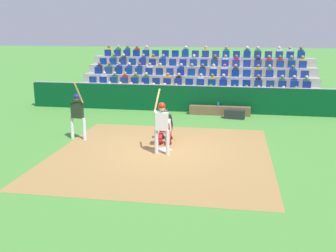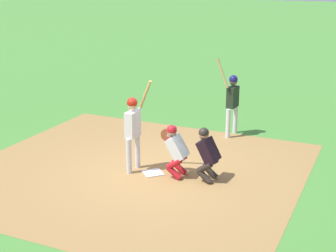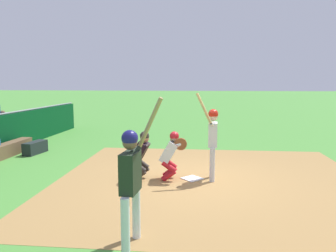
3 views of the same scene
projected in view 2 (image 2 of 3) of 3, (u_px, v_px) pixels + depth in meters
ground_plane at (153, 173)px, 11.58m from camera, size 160.00×160.00×0.00m
infield_dirt_patch at (135, 170)px, 11.78m from camera, size 7.47×7.91×0.01m
home_plate_marker at (153, 173)px, 11.57m from camera, size 0.62×0.62×0.02m
batter_at_plate at (133, 126)px, 11.43m from camera, size 0.56×0.57×2.22m
catcher_crouching at (175, 148)px, 11.22m from camera, size 0.47×0.71×1.26m
home_plate_umpire at (207, 152)px, 10.99m from camera, size 0.49×0.51×1.27m
on_deck_batter at (232, 98)px, 13.98m from camera, size 0.66×0.61×2.27m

